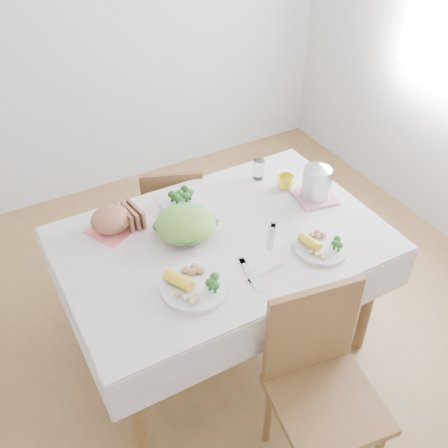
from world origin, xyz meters
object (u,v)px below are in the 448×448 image
dining_table (223,294)px  chair_far (173,205)px  dinner_plate_left (195,287)px  dinner_plate_right (321,247)px  chair_near (327,402)px  yellow_mug (286,182)px  salad_bowl (186,229)px  electric_kettle (317,178)px

dining_table → chair_far: (0.05, 0.71, 0.09)m
dinner_plate_left → dinner_plate_right: (0.61, -0.06, 0.00)m
dinner_plate_left → dinner_plate_right: 0.62m
chair_near → dinner_plate_right: chair_near is taller
yellow_mug → chair_far: bearing=130.1°
chair_far → yellow_mug: size_ratio=8.55×
dining_table → salad_bowl: bearing=143.7°
dining_table → yellow_mug: (0.49, 0.19, 0.42)m
chair_near → dinner_plate_left: (-0.30, 0.56, 0.31)m
chair_near → dinner_plate_right: bearing=67.6°
dinner_plate_right → chair_near: bearing=-121.5°
dining_table → dinner_plate_right: 0.61m
salad_bowl → electric_kettle: bearing=-4.9°
electric_kettle → dinner_plate_right: bearing=-126.4°
dining_table → dinner_plate_left: (-0.26, -0.24, 0.40)m
chair_far → yellow_mug: 0.75m
dining_table → chair_far: size_ratio=1.76×
dinner_plate_left → yellow_mug: (0.75, 0.43, 0.03)m
salad_bowl → yellow_mug: yellow_mug is taller
chair_far → dinner_plate_left: (-0.32, -0.94, 0.31)m
chair_far → dinner_plate_left: size_ratio=2.74×
chair_far → dinner_plate_right: 1.09m
chair_near → yellow_mug: 1.14m
chair_near → yellow_mug: (0.45, 0.99, 0.33)m
chair_near → salad_bowl: size_ratio=3.49×
chair_far → chair_near: bearing=111.3°
dinner_plate_right → salad_bowl: bearing=141.1°
chair_far → salad_bowl: bearing=94.2°
chair_near → electric_kettle: size_ratio=4.67×
dinner_plate_left → dinner_plate_right: bearing=-5.2°
chair_near → salad_bowl: 0.98m
chair_near → electric_kettle: bearing=67.1°
dinner_plate_right → yellow_mug: bearing=74.4°
chair_far → salad_bowl: 0.71m
chair_near → dinner_plate_left: size_ratio=3.21×
yellow_mug → chair_near: bearing=-114.2°
chair_far → salad_bowl: (-0.19, -0.60, 0.33)m
electric_kettle → yellow_mug: bearing=114.2°
dinner_plate_right → yellow_mug: size_ratio=2.65×
salad_bowl → dinner_plate_right: size_ratio=1.08×
salad_bowl → electric_kettle: electric_kettle is taller
chair_far → dinner_plate_left: 1.04m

